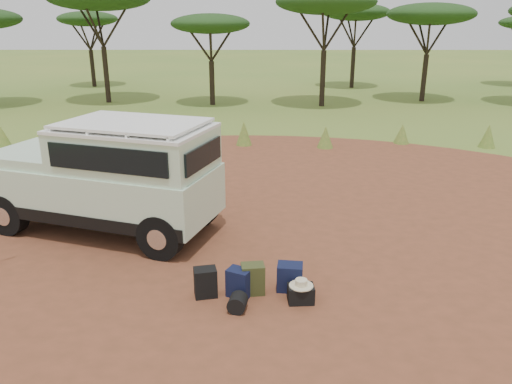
{
  "coord_description": "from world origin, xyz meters",
  "views": [
    {
      "loc": [
        0.53,
        -9.53,
        4.5
      ],
      "look_at": [
        0.49,
        0.54,
        1.0
      ],
      "focal_mm": 35.0,
      "sensor_mm": 36.0,
      "label": 1
    }
  ],
  "objects_px": {
    "backpack_navy": "(239,283)",
    "duffel_navy": "(290,277)",
    "backpack_black": "(206,283)",
    "hard_case": "(301,294)",
    "safari_vehicle": "(108,179)",
    "backpack_olive": "(253,279)"
  },
  "relations": [
    {
      "from": "backpack_black",
      "to": "backpack_navy",
      "type": "relative_size",
      "value": 1.02
    },
    {
      "from": "backpack_navy",
      "to": "duffel_navy",
      "type": "xyz_separation_m",
      "value": [
        0.88,
        0.22,
        -0.01
      ]
    },
    {
      "from": "backpack_navy",
      "to": "backpack_olive",
      "type": "bearing_deg",
      "value": 49.11
    },
    {
      "from": "duffel_navy",
      "to": "safari_vehicle",
      "type": "bearing_deg",
      "value": 152.43
    },
    {
      "from": "backpack_olive",
      "to": "duffel_navy",
      "type": "relative_size",
      "value": 1.12
    },
    {
      "from": "safari_vehicle",
      "to": "hard_case",
      "type": "height_order",
      "value": "safari_vehicle"
    },
    {
      "from": "backpack_black",
      "to": "backpack_navy",
      "type": "xyz_separation_m",
      "value": [
        0.57,
        0.0,
        -0.01
      ]
    },
    {
      "from": "backpack_black",
      "to": "hard_case",
      "type": "relative_size",
      "value": 1.2
    },
    {
      "from": "backpack_navy",
      "to": "hard_case",
      "type": "bearing_deg",
      "value": 15.79
    },
    {
      "from": "backpack_black",
      "to": "duffel_navy",
      "type": "distance_m",
      "value": 1.47
    },
    {
      "from": "duffel_navy",
      "to": "backpack_black",
      "type": "bearing_deg",
      "value": -164.77
    },
    {
      "from": "safari_vehicle",
      "to": "duffel_navy",
      "type": "height_order",
      "value": "safari_vehicle"
    },
    {
      "from": "backpack_navy",
      "to": "duffel_navy",
      "type": "relative_size",
      "value": 1.04
    },
    {
      "from": "backpack_navy",
      "to": "hard_case",
      "type": "relative_size",
      "value": 1.18
    },
    {
      "from": "backpack_navy",
      "to": "safari_vehicle",
      "type": "bearing_deg",
      "value": 162.29
    },
    {
      "from": "backpack_navy",
      "to": "backpack_olive",
      "type": "xyz_separation_m",
      "value": [
        0.23,
        0.1,
        0.02
      ]
    },
    {
      "from": "duffel_navy",
      "to": "hard_case",
      "type": "bearing_deg",
      "value": -61.58
    },
    {
      "from": "safari_vehicle",
      "to": "duffel_navy",
      "type": "distance_m",
      "value": 4.71
    },
    {
      "from": "safari_vehicle",
      "to": "backpack_black",
      "type": "distance_m",
      "value": 3.79
    },
    {
      "from": "hard_case",
      "to": "backpack_black",
      "type": "bearing_deg",
      "value": 169.81
    },
    {
      "from": "safari_vehicle",
      "to": "hard_case",
      "type": "distance_m",
      "value": 5.09
    },
    {
      "from": "safari_vehicle",
      "to": "backpack_olive",
      "type": "height_order",
      "value": "safari_vehicle"
    }
  ]
}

